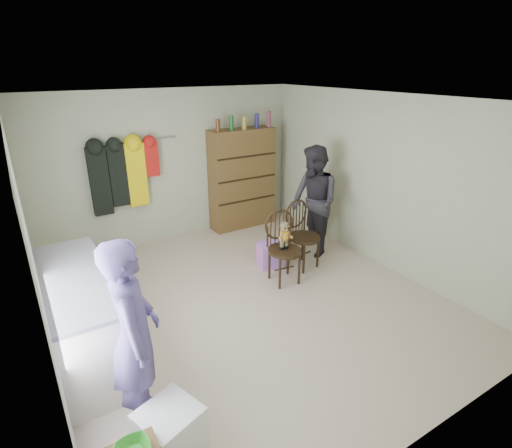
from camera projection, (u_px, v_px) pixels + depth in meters
ground_plane at (248, 301)px, 5.16m from camera, size 5.00×5.00×0.00m
room_walls at (225, 173)px, 4.99m from camera, size 5.00×5.00×5.00m
counter at (82, 317)px, 4.04m from camera, size 0.64×1.86×0.94m
plastic_tub at (170, 432)px, 3.09m from camera, size 0.54×0.53×0.41m
chair_front at (283, 242)px, 5.46m from camera, size 0.50×0.50×1.02m
chair_far at (301, 232)px, 5.88m from camera, size 0.52×0.52×1.02m
striped_bag at (270, 255)px, 5.98m from camera, size 0.40×0.34×0.37m
person_left at (135, 336)px, 3.16m from camera, size 0.55×0.70×1.69m
person_right at (314, 202)px, 6.17m from camera, size 0.77×0.92×1.73m
dresser at (242, 178)px, 7.24m from camera, size 1.20×0.39×2.08m
coat_rack at (123, 175)px, 6.17m from camera, size 1.42×0.12×1.09m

